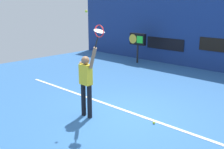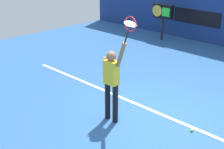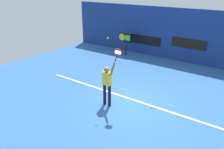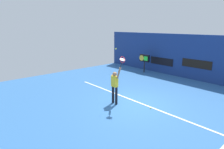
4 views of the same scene
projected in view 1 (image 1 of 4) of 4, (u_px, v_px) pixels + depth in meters
name	position (u px, v px, depth m)	size (l,w,h in m)	color
ground_plane	(122.00, 115.00, 7.56)	(18.00, 18.00, 0.00)	#2D609E
sponsor_banner_center	(223.00, 46.00, 11.92)	(2.20, 0.03, 0.60)	black
sponsor_banner_portside	(165.00, 44.00, 13.98)	(2.20, 0.03, 0.60)	black
court_baseline	(129.00, 112.00, 7.76)	(10.00, 0.10, 0.01)	white
tennis_player	(86.00, 81.00, 7.22)	(0.68, 0.31, 1.97)	black
tennis_racket	(99.00, 32.00, 6.53)	(0.40, 0.27, 0.63)	black
tennis_ball	(86.00, 11.00, 6.78)	(0.07, 0.07, 0.07)	#CCE033
scoreboard_clock	(138.00, 40.00, 14.00)	(0.96, 0.20, 1.55)	black
spare_ball	(154.00, 123.00, 6.99)	(0.07, 0.07, 0.07)	#CCE033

